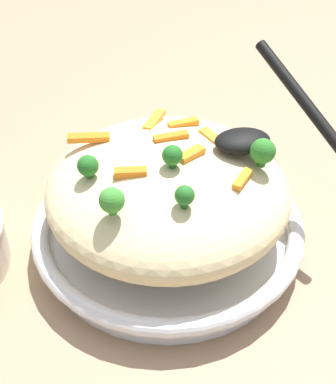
# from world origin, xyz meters

# --- Properties ---
(ground_plane) EXTENTS (2.40, 2.40, 0.00)m
(ground_plane) POSITION_xyz_m (0.00, 0.00, 0.00)
(ground_plane) COLOR #9E7F60
(serving_bowl) EXTENTS (0.29, 0.29, 0.04)m
(serving_bowl) POSITION_xyz_m (0.00, 0.00, 0.02)
(serving_bowl) COLOR silver
(serving_bowl) RESTS_ON ground_plane
(pasta_mound) EXTENTS (0.25, 0.25, 0.08)m
(pasta_mound) POSITION_xyz_m (0.00, 0.00, 0.08)
(pasta_mound) COLOR beige
(pasta_mound) RESTS_ON serving_bowl
(carrot_piece_0) EXTENTS (0.02, 0.04, 0.01)m
(carrot_piece_0) POSITION_xyz_m (-0.05, -0.02, 0.11)
(carrot_piece_0) COLOR orange
(carrot_piece_0) RESTS_ON pasta_mound
(carrot_piece_1) EXTENTS (0.03, 0.01, 0.01)m
(carrot_piece_1) POSITION_xyz_m (-0.03, -0.06, 0.11)
(carrot_piece_1) COLOR orange
(carrot_piece_1) RESTS_ON pasta_mound
(carrot_piece_2) EXTENTS (0.04, 0.01, 0.01)m
(carrot_piece_2) POSITION_xyz_m (-0.01, -0.03, 0.12)
(carrot_piece_2) COLOR orange
(carrot_piece_2) RESTS_ON pasta_mound
(carrot_piece_3) EXTENTS (0.03, 0.01, 0.01)m
(carrot_piece_3) POSITION_xyz_m (0.04, 0.02, 0.12)
(carrot_piece_3) COLOR orange
(carrot_piece_3) RESTS_ON pasta_mound
(carrot_piece_4) EXTENTS (0.03, 0.02, 0.01)m
(carrot_piece_4) POSITION_xyz_m (-0.02, 0.01, 0.12)
(carrot_piece_4) COLOR orange
(carrot_piece_4) RESTS_ON pasta_mound
(carrot_piece_5) EXTENTS (0.03, 0.03, 0.01)m
(carrot_piece_5) POSITION_xyz_m (-0.06, 0.04, 0.11)
(carrot_piece_5) COLOR orange
(carrot_piece_5) RESTS_ON pasta_mound
(carrot_piece_6) EXTENTS (0.04, 0.02, 0.01)m
(carrot_piece_6) POSITION_xyz_m (0.07, -0.05, 0.11)
(carrot_piece_6) COLOR orange
(carrot_piece_6) RESTS_ON pasta_mound
(carrot_piece_7) EXTENTS (0.03, 0.04, 0.01)m
(carrot_piece_7) POSITION_xyz_m (0.00, -0.07, 0.11)
(carrot_piece_7) COLOR orange
(carrot_piece_7) RESTS_ON pasta_mound
(broccoli_floret_0) EXTENTS (0.02, 0.02, 0.02)m
(broccoli_floret_0) POSITION_xyz_m (-0.00, 0.07, 0.12)
(broccoli_floret_0) COLOR #205B1C
(broccoli_floret_0) RESTS_ON pasta_mound
(broccoli_floret_1) EXTENTS (0.02, 0.02, 0.02)m
(broccoli_floret_1) POSITION_xyz_m (0.00, 0.02, 0.13)
(broccoli_floret_1) COLOR #205B1C
(broccoli_floret_1) RESTS_ON pasta_mound
(broccoli_floret_2) EXTENTS (0.02, 0.02, 0.03)m
(broccoli_floret_2) POSITION_xyz_m (-0.09, 0.03, 0.13)
(broccoli_floret_2) COLOR #296820
(broccoli_floret_2) RESTS_ON pasta_mound
(broccoli_floret_3) EXTENTS (0.02, 0.02, 0.03)m
(broccoli_floret_3) POSITION_xyz_m (0.06, 0.06, 0.12)
(broccoli_floret_3) COLOR #377928
(broccoli_floret_3) RESTS_ON pasta_mound
(broccoli_floret_4) EXTENTS (0.02, 0.02, 0.02)m
(broccoli_floret_4) POSITION_xyz_m (0.08, 0.01, 0.12)
(broccoli_floret_4) COLOR #205B1C
(broccoli_floret_4) RESTS_ON pasta_mound
(serving_spoon) EXTENTS (0.12, 0.14, 0.07)m
(serving_spoon) POSITION_xyz_m (-0.10, -0.01, 0.13)
(serving_spoon) COLOR black
(serving_spoon) RESTS_ON pasta_mound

